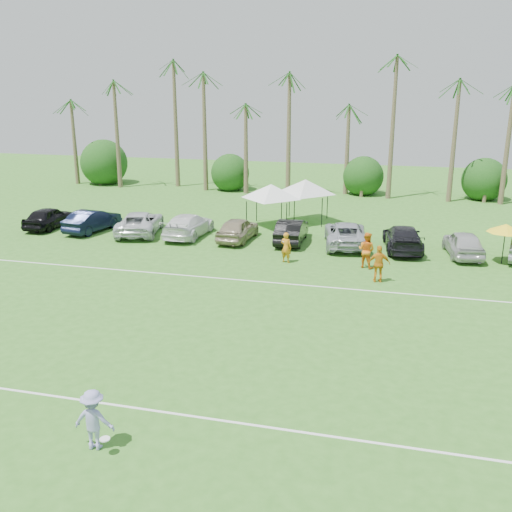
# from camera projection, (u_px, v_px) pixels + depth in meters

# --- Properties ---
(ground) EXTENTS (120.00, 120.00, 0.00)m
(ground) POSITION_uv_depth(u_px,v_px,m) (31.00, 436.00, 15.45)
(ground) COLOR #347021
(ground) RESTS_ON ground
(field_lines) EXTENTS (80.00, 12.10, 0.01)m
(field_lines) POSITION_uv_depth(u_px,v_px,m) (153.00, 323.00, 22.88)
(field_lines) COLOR white
(field_lines) RESTS_ON ground
(palm_tree_0) EXTENTS (2.40, 2.40, 8.90)m
(palm_tree_0) POSITION_uv_depth(u_px,v_px,m) (66.00, 105.00, 53.86)
(palm_tree_0) COLOR brown
(palm_tree_0) RESTS_ON ground
(palm_tree_1) EXTENTS (2.40, 2.40, 9.90)m
(palm_tree_1) POSITION_uv_depth(u_px,v_px,m) (113.00, 96.00, 52.42)
(palm_tree_1) COLOR brown
(palm_tree_1) RESTS_ON ground
(palm_tree_2) EXTENTS (2.40, 2.40, 10.90)m
(palm_tree_2) POSITION_uv_depth(u_px,v_px,m) (163.00, 86.00, 50.99)
(palm_tree_2) COLOR brown
(palm_tree_2) RESTS_ON ground
(palm_tree_3) EXTENTS (2.40, 2.40, 11.90)m
(palm_tree_3) POSITION_uv_depth(u_px,v_px,m) (205.00, 76.00, 49.80)
(palm_tree_3) COLOR brown
(palm_tree_3) RESTS_ON ground
(palm_tree_4) EXTENTS (2.40, 2.40, 8.90)m
(palm_tree_4) POSITION_uv_depth(u_px,v_px,m) (249.00, 107.00, 49.58)
(palm_tree_4) COLOR brown
(palm_tree_4) RESTS_ON ground
(palm_tree_5) EXTENTS (2.40, 2.40, 9.90)m
(palm_tree_5) POSITION_uv_depth(u_px,v_px,m) (295.00, 97.00, 48.38)
(palm_tree_5) COLOR brown
(palm_tree_5) RESTS_ON ground
(palm_tree_6) EXTENTS (2.40, 2.40, 10.90)m
(palm_tree_6) POSITION_uv_depth(u_px,v_px,m) (343.00, 86.00, 47.19)
(palm_tree_6) COLOR brown
(palm_tree_6) RESTS_ON ground
(palm_tree_7) EXTENTS (2.40, 2.40, 11.90)m
(palm_tree_7) POSITION_uv_depth(u_px,v_px,m) (393.00, 75.00, 46.00)
(palm_tree_7) COLOR brown
(palm_tree_7) RESTS_ON ground
(palm_tree_8) EXTENTS (2.40, 2.40, 8.90)m
(palm_tree_8) POSITION_uv_depth(u_px,v_px,m) (455.00, 109.00, 45.54)
(palm_tree_8) COLOR brown
(palm_tree_8) RESTS_ON ground
(bush_tree_0) EXTENTS (4.00, 4.00, 4.00)m
(bush_tree_0) POSITION_uv_depth(u_px,v_px,m) (104.00, 165.00, 55.69)
(bush_tree_0) COLOR brown
(bush_tree_0) RESTS_ON ground
(bush_tree_1) EXTENTS (4.00, 4.00, 4.00)m
(bush_tree_1) POSITION_uv_depth(u_px,v_px,m) (232.00, 170.00, 52.60)
(bush_tree_1) COLOR brown
(bush_tree_1) RESTS_ON ground
(bush_tree_2) EXTENTS (4.00, 4.00, 4.00)m
(bush_tree_2) POSITION_uv_depth(u_px,v_px,m) (363.00, 175.00, 49.74)
(bush_tree_2) COLOR brown
(bush_tree_2) RESTS_ON ground
(bush_tree_3) EXTENTS (4.00, 4.00, 4.00)m
(bush_tree_3) POSITION_uv_depth(u_px,v_px,m) (485.00, 179.00, 47.37)
(bush_tree_3) COLOR brown
(bush_tree_3) RESTS_ON ground
(sideline_player_a) EXTENTS (0.69, 0.55, 1.67)m
(sideline_player_a) POSITION_uv_depth(u_px,v_px,m) (286.00, 248.00, 30.60)
(sideline_player_a) COLOR orange
(sideline_player_a) RESTS_ON ground
(sideline_player_b) EXTENTS (1.13, 1.03, 1.90)m
(sideline_player_b) POSITION_uv_depth(u_px,v_px,m) (366.00, 250.00, 29.69)
(sideline_player_b) COLOR orange
(sideline_player_b) RESTS_ON ground
(sideline_player_c) EXTENTS (1.13, 0.60, 1.83)m
(sideline_player_c) POSITION_uv_depth(u_px,v_px,m) (379.00, 264.00, 27.48)
(sideline_player_c) COLOR orange
(sideline_player_c) RESTS_ON ground
(canopy_tent_left) EXTENTS (4.18, 4.18, 3.38)m
(canopy_tent_left) POSITION_uv_depth(u_px,v_px,m) (271.00, 184.00, 37.99)
(canopy_tent_left) COLOR black
(canopy_tent_left) RESTS_ON ground
(canopy_tent_right) EXTENTS (4.30, 4.30, 3.48)m
(canopy_tent_right) POSITION_uv_depth(u_px,v_px,m) (306.00, 179.00, 39.43)
(canopy_tent_right) COLOR black
(canopy_tent_right) RESTS_ON ground
(market_umbrella) EXTENTS (1.96, 1.96, 2.19)m
(market_umbrella) POSITION_uv_depth(u_px,v_px,m) (506.00, 228.00, 30.06)
(market_umbrella) COLOR black
(market_umbrella) RESTS_ON ground
(frisbee_player) EXTENTS (1.12, 0.70, 1.66)m
(frisbee_player) POSITION_uv_depth(u_px,v_px,m) (94.00, 420.00, 14.73)
(frisbee_player) COLOR #9693D1
(frisbee_player) RESTS_ON ground
(parked_car_0) EXTENTS (1.74, 4.26, 1.45)m
(parked_car_0) POSITION_uv_depth(u_px,v_px,m) (49.00, 217.00, 38.21)
(parked_car_0) COLOR black
(parked_car_0) RESTS_ON ground
(parked_car_1) EXTENTS (2.17, 4.57, 1.45)m
(parked_car_1) POSITION_uv_depth(u_px,v_px,m) (92.00, 220.00, 37.34)
(parked_car_1) COLOR black
(parked_car_1) RESTS_ON ground
(parked_car_2) EXTENTS (3.54, 5.62, 1.45)m
(parked_car_2) POSITION_uv_depth(u_px,v_px,m) (140.00, 223.00, 36.74)
(parked_car_2) COLOR silver
(parked_car_2) RESTS_ON ground
(parked_car_3) EXTENTS (2.17, 5.05, 1.45)m
(parked_car_3) POSITION_uv_depth(u_px,v_px,m) (189.00, 225.00, 36.04)
(parked_car_3) COLOR white
(parked_car_3) RESTS_ON ground
(parked_car_4) EXTENTS (1.93, 4.33, 1.45)m
(parked_car_4) POSITION_uv_depth(u_px,v_px,m) (238.00, 229.00, 35.10)
(parked_car_4) COLOR gray
(parked_car_4) RESTS_ON ground
(parked_car_5) EXTENTS (1.68, 4.44, 1.45)m
(parked_car_5) POSITION_uv_depth(u_px,v_px,m) (291.00, 231.00, 34.65)
(parked_car_5) COLOR black
(parked_car_5) RESTS_ON ground
(parked_car_6) EXTENTS (3.20, 5.52, 1.45)m
(parked_car_6) POSITION_uv_depth(u_px,v_px,m) (346.00, 234.00, 33.89)
(parked_car_6) COLOR #A7ABB3
(parked_car_6) RESTS_ON ground
(parked_car_7) EXTENTS (2.58, 5.19, 1.45)m
(parked_car_7) POSITION_uv_depth(u_px,v_px,m) (403.00, 238.00, 33.00)
(parked_car_7) COLOR black
(parked_car_7) RESTS_ON ground
(parked_car_8) EXTENTS (2.22, 4.43, 1.45)m
(parked_car_8) POSITION_uv_depth(u_px,v_px,m) (463.00, 244.00, 31.80)
(parked_car_8) COLOR #B4B4B4
(parked_car_8) RESTS_ON ground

